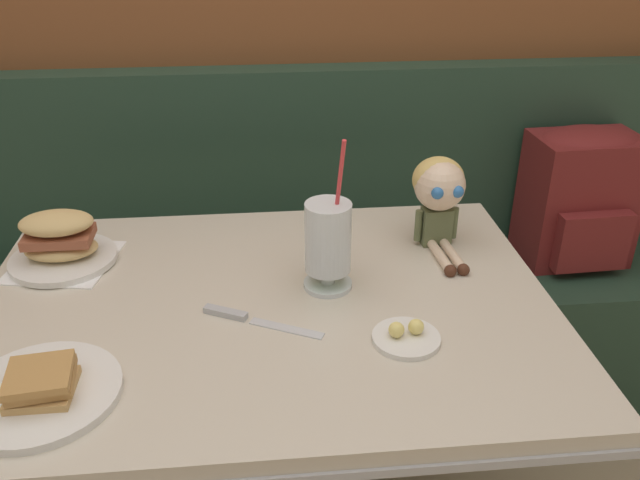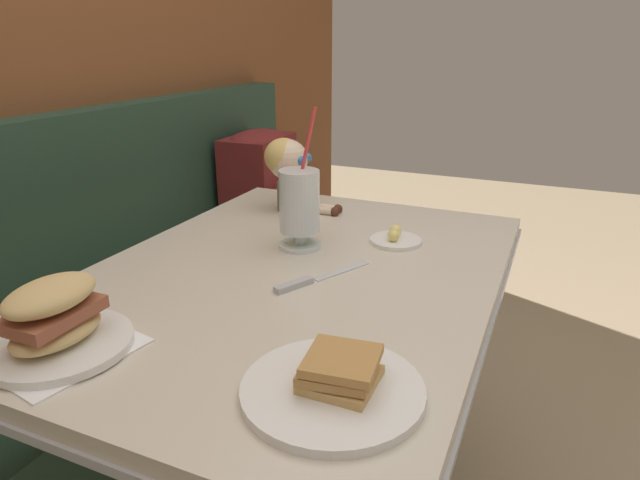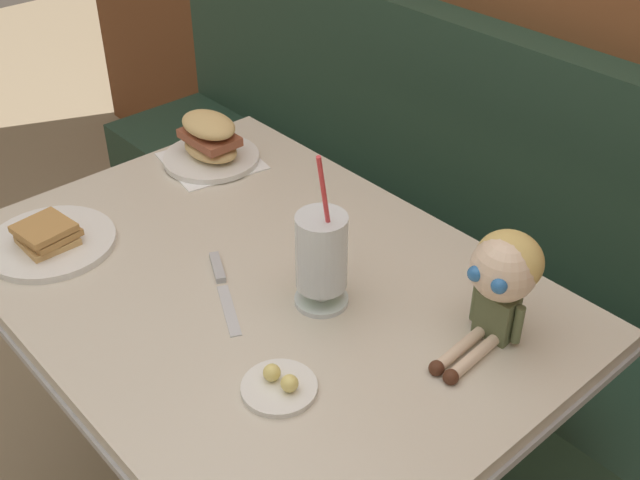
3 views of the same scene
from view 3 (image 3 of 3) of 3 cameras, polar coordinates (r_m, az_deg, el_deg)
booth_bench at (r=2.07m, az=9.94°, el=-4.74°), size 2.60×0.48×1.00m
diner_table at (r=1.59m, az=-4.13°, el=-8.49°), size 1.11×0.81×0.74m
toast_plate at (r=1.62m, az=-18.96°, el=-0.02°), size 0.25×0.25×0.06m
milkshake_glass at (r=1.34m, az=0.11°, el=-1.12°), size 0.10×0.10×0.31m
sandwich_plate at (r=1.82m, az=-7.95°, el=6.92°), size 0.23×0.23×0.12m
butter_saucer at (r=1.24m, az=-2.95°, el=-10.46°), size 0.12×0.12×0.04m
butter_knife at (r=1.46m, az=-7.21°, el=-2.78°), size 0.22×0.12×0.01m
seated_doll at (r=1.29m, az=13.11°, el=-2.39°), size 0.12×0.22×0.20m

